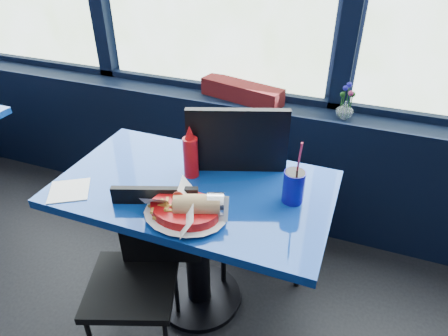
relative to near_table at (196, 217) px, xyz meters
The scene contains 10 objects.
window_sill 0.94m from the near_table, 109.03° to the left, with size 5.00×0.26×0.80m, color black.
near_table is the anchor object (origin of this frame).
chair_near_front 0.31m from the near_table, 115.90° to the right, with size 0.48×0.48×0.82m.
chair_near_back 0.36m from the near_table, 60.41° to the left, with size 0.61×0.61×1.05m.
planter_box 0.90m from the near_table, 94.88° to the left, with size 0.51×0.13×0.10m, color maroon.
flower_vase 1.02m from the near_table, 56.91° to the left, with size 0.13×0.13×0.20m.
food_basket 0.31m from the near_table, 72.55° to the right, with size 0.31×0.31×0.11m.
ketchup_bottle 0.30m from the near_table, 122.12° to the left, with size 0.07×0.07×0.25m.
soda_cup 0.50m from the near_table, ahead, with size 0.09×0.09×0.30m.
napkin 0.57m from the near_table, 154.09° to the right, with size 0.16×0.16×0.00m, color white.
Camera 1 is at (0.94, 0.71, 1.76)m, focal length 32.00 mm.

